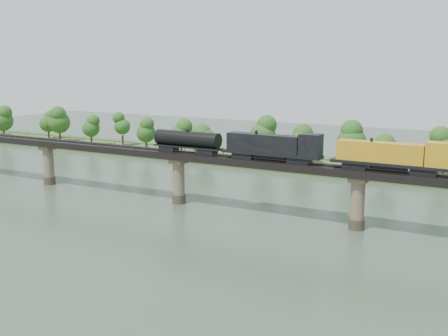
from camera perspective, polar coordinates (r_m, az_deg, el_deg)
The scene contains 6 objects.
ground at distance 102.57m, azimuth -14.12°, elevation -7.05°, with size 400.00×400.00×0.00m, color #334134.
far_bank at distance 172.03m, azimuth 5.76°, elevation 0.59°, with size 300.00×24.00×1.60m, color #304F1F.
bridge at distance 123.76m, azimuth -4.62°, elevation -1.13°, with size 236.00×30.00×11.50m.
bridge_superstructure at distance 122.63m, azimuth -4.67°, elevation 1.77°, with size 220.00×4.90×0.75m.
far_treeline at distance 170.31m, azimuth 2.67°, elevation 3.27°, with size 289.06×17.54×13.60m.
freight_train at distance 105.83m, azimuth 12.50°, elevation 1.51°, with size 84.72×3.30×5.83m.
Camera 1 is at (68.48, -69.99, 30.55)m, focal length 45.00 mm.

